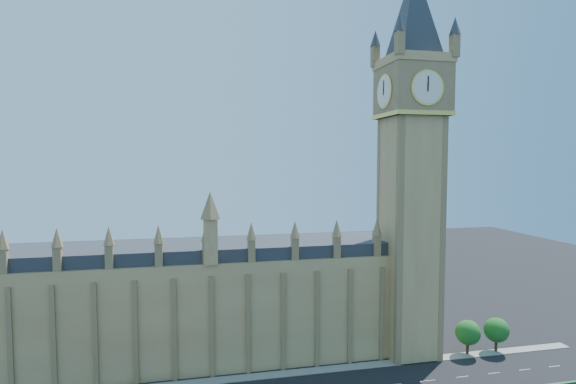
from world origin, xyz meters
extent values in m
cube|color=#A88051|center=(-25.00, 22.00, 12.50)|extent=(120.00, 20.00, 25.00)
cube|color=#2D3035|center=(-25.00, 22.00, 26.50)|extent=(120.00, 18.00, 3.00)
cube|color=#A88051|center=(38.00, 14.00, 29.00)|extent=(12.00, 12.00, 58.00)
cube|color=olive|center=(38.00, 14.00, 64.00)|extent=(14.00, 14.00, 12.00)
cylinder|color=silver|center=(38.00, 6.85, 64.00)|extent=(7.20, 0.30, 7.20)
cube|color=#A88051|center=(38.00, 14.00, 71.00)|extent=(14.50, 14.50, 2.00)
cube|color=gray|center=(0.00, 9.50, 0.08)|extent=(160.00, 3.00, 0.16)
cylinder|color=#382619|center=(52.00, 10.00, 2.00)|extent=(0.70, 0.70, 4.00)
sphere|color=#16541B|center=(52.00, 10.00, 5.50)|extent=(6.00, 6.00, 6.00)
sphere|color=#16541B|center=(52.80, 10.30, 6.10)|extent=(4.38, 4.38, 4.38)
cylinder|color=#382619|center=(60.00, 10.00, 2.00)|extent=(0.70, 0.70, 4.00)
sphere|color=#16541B|center=(60.00, 10.00, 5.50)|extent=(6.00, 6.00, 6.00)
sphere|color=#16541B|center=(60.80, 10.30, 6.10)|extent=(4.38, 4.38, 4.38)
cube|color=black|center=(33.45, -1.09, 0.02)|extent=(0.51, 0.51, 0.05)
cone|color=red|center=(33.45, -1.09, 0.40)|extent=(0.56, 0.56, 0.79)
cylinder|color=white|center=(33.45, -1.09, 0.51)|extent=(0.38, 0.38, 0.14)
camera|label=1|loc=(-13.96, -85.79, 47.48)|focal=28.00mm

